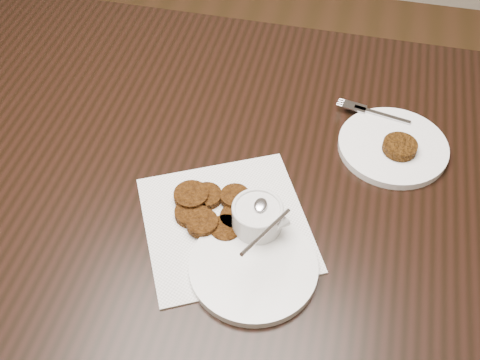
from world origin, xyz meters
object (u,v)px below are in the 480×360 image
table (187,271)px  plate_empty (253,267)px  sauce_ramekin (258,207)px  plate_with_patty (394,144)px  napkin (226,224)px

table → plate_empty: (0.19, -0.20, 0.38)m
plate_empty → sauce_ramekin: bearing=98.1°
plate_with_patty → plate_empty: bearing=-121.7°
table → plate_empty: plate_empty is taller
table → napkin: (0.13, -0.12, 0.38)m
napkin → sauce_ramekin: size_ratio=2.28×
sauce_ramekin → plate_with_patty: 0.33m
napkin → sauce_ramekin: bearing=0.5°
sauce_ramekin → plate_empty: bearing=-81.9°
napkin → sauce_ramekin: sauce_ramekin is taller
plate_with_patty → sauce_ramekin: bearing=-130.7°
sauce_ramekin → plate_with_patty: size_ratio=0.57×
table → plate_with_patty: plate_with_patty is taller
sauce_ramekin → plate_empty: (0.01, -0.08, -0.06)m
table → plate_empty: size_ratio=7.34×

